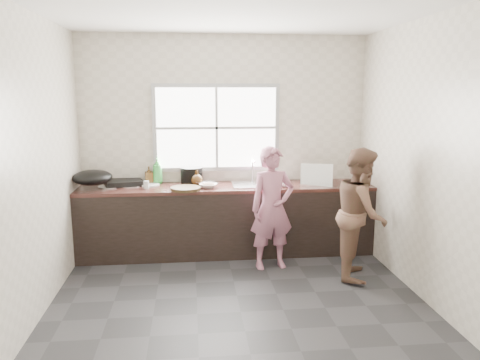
{
  "coord_description": "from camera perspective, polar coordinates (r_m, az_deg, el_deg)",
  "views": [
    {
      "loc": [
        -0.43,
        -4.34,
        2.01
      ],
      "look_at": [
        0.1,
        0.65,
        1.05
      ],
      "focal_mm": 35.0,
      "sensor_mm": 36.0,
      "label": 1
    }
  ],
  "objects": [
    {
      "name": "burner",
      "position": [
        6.01,
        -14.01,
        -0.23
      ],
      "size": [
        0.54,
        0.54,
        0.07
      ],
      "primitive_type": "cube",
      "rotation": [
        0.0,
        0.0,
        0.29
      ],
      "color": "black",
      "rests_on": "countertop"
    },
    {
      "name": "cabinet",
      "position": [
        5.87,
        -1.64,
        -5.0
      ],
      "size": [
        3.6,
        0.62,
        0.82
      ],
      "primitive_type": "cube",
      "color": "black",
      "rests_on": "floor"
    },
    {
      "name": "bottle_green",
      "position": [
        5.96,
        -10.03,
        1.14
      ],
      "size": [
        0.13,
        0.13,
        0.33
      ],
      "primitive_type": "imported",
      "rotation": [
        0.0,
        0.0,
        -0.02
      ],
      "color": "green",
      "rests_on": "countertop"
    },
    {
      "name": "black_pot",
      "position": [
        5.96,
        -5.93,
        0.6
      ],
      "size": [
        0.35,
        0.35,
        0.2
      ],
      "primitive_type": "cylinder",
      "rotation": [
        0.0,
        0.0,
        0.31
      ],
      "color": "black",
      "rests_on": "countertop"
    },
    {
      "name": "bowl_held",
      "position": [
        5.73,
        5.46,
        -0.49
      ],
      "size": [
        0.26,
        0.26,
        0.06
      ],
      "primitive_type": "imported",
      "rotation": [
        0.0,
        0.0,
        -0.35
      ],
      "color": "silver",
      "rests_on": "countertop"
    },
    {
      "name": "wall_front",
      "position": [
        2.85,
        2.79,
        -2.57
      ],
      "size": [
        3.6,
        0.01,
        2.7
      ],
      "primitive_type": "cube",
      "color": "beige",
      "rests_on": "ground"
    },
    {
      "name": "wall_back",
      "position": [
        6.0,
        -1.92,
        4.5
      ],
      "size": [
        3.6,
        0.01,
        2.7
      ],
      "primitive_type": "cube",
      "color": "beige",
      "rests_on": "ground"
    },
    {
      "name": "bottle_brown_tall",
      "position": [
        5.98,
        -11.02,
        0.51
      ],
      "size": [
        0.1,
        0.1,
        0.2
      ],
      "primitive_type": "imported",
      "rotation": [
        0.0,
        0.0,
        0.13
      ],
      "color": "#4E3413",
      "rests_on": "countertop"
    },
    {
      "name": "wok",
      "position": [
        5.77,
        -17.56,
        0.3
      ],
      "size": [
        0.49,
        0.49,
        0.17
      ],
      "primitive_type": "ellipsoid",
      "rotation": [
        0.0,
        0.0,
        0.06
      ],
      "color": "black",
      "rests_on": "burner"
    },
    {
      "name": "woman",
      "position": [
        5.34,
        3.93,
        -3.91
      ],
      "size": [
        0.52,
        0.39,
        1.31
      ],
      "primitive_type": "imported",
      "rotation": [
        0.0,
        0.0,
        0.17
      ],
      "color": "#AC677F",
      "rests_on": "floor"
    },
    {
      "name": "dish_rack",
      "position": [
        5.84,
        9.35,
        0.75
      ],
      "size": [
        0.44,
        0.37,
        0.29
      ],
      "primitive_type": "cube",
      "rotation": [
        0.0,
        0.0,
        -0.29
      ],
      "color": "white",
      "rests_on": "countertop"
    },
    {
      "name": "ceiling",
      "position": [
        4.42,
        -0.43,
        19.87
      ],
      "size": [
        3.6,
        3.2,
        0.01
      ],
      "primitive_type": "cube",
      "color": "silver",
      "rests_on": "wall_back"
    },
    {
      "name": "cleaver",
      "position": [
        5.79,
        -4.26,
        -0.24
      ],
      "size": [
        0.23,
        0.22,
        0.01
      ],
      "primitive_type": "cube",
      "rotation": [
        0.0,
        0.0,
        0.72
      ],
      "color": "silver",
      "rests_on": "cutting_board"
    },
    {
      "name": "bottle_brown_short",
      "position": [
        5.82,
        -5.27,
        0.23
      ],
      "size": [
        0.15,
        0.15,
        0.17
      ],
      "primitive_type": "imported",
      "rotation": [
        0.0,
        0.0,
        0.16
      ],
      "color": "#422910",
      "rests_on": "countertop"
    },
    {
      "name": "wall_right",
      "position": [
        4.93,
        20.99,
        2.41
      ],
      "size": [
        0.01,
        3.2,
        2.7
      ],
      "primitive_type": "cube",
      "color": "beige",
      "rests_on": "ground"
    },
    {
      "name": "pot_lid_right",
      "position": [
        5.87,
        -13.24,
        -0.71
      ],
      "size": [
        0.32,
        0.32,
        0.01
      ],
      "primitive_type": "cylinder",
      "rotation": [
        0.0,
        0.0,
        0.39
      ],
      "color": "#B5B7BD",
      "rests_on": "countertop"
    },
    {
      "name": "floor",
      "position": [
        4.81,
        -0.38,
        -13.96
      ],
      "size": [
        3.6,
        3.2,
        0.01
      ],
      "primitive_type": "cube",
      "color": "#28282A",
      "rests_on": "ground"
    },
    {
      "name": "plate_food",
      "position": [
        5.86,
        -10.86,
        -0.6
      ],
      "size": [
        0.28,
        0.28,
        0.02
      ],
      "primitive_type": "cylinder",
      "rotation": [
        0.0,
        0.0,
        -0.33
      ],
      "color": "silver",
      "rests_on": "countertop"
    },
    {
      "name": "window_glazing",
      "position": [
        5.94,
        -2.87,
        6.36
      ],
      "size": [
        1.5,
        0.01,
        1.0
      ],
      "primitive_type": "cube",
      "color": "white",
      "rests_on": "window_frame"
    },
    {
      "name": "cutting_board",
      "position": [
        5.54,
        -6.63,
        -1.04
      ],
      "size": [
        0.35,
        0.35,
        0.04
      ],
      "primitive_type": "cylinder",
      "rotation": [
        0.0,
        0.0,
        0.0
      ],
      "color": "#2E2211",
      "rests_on": "countertop"
    },
    {
      "name": "bowl_crabs",
      "position": [
        5.83,
        4.14,
        -0.28
      ],
      "size": [
        0.2,
        0.2,
        0.06
      ],
      "primitive_type": "imported",
      "rotation": [
        0.0,
        0.0,
        0.05
      ],
      "color": "silver",
      "rests_on": "countertop"
    },
    {
      "name": "person_side",
      "position": [
        5.22,
        14.54,
        -3.94
      ],
      "size": [
        0.74,
        0.83,
        1.42
      ],
      "primitive_type": "imported",
      "rotation": [
        0.0,
        0.0,
        1.24
      ],
      "color": "brown",
      "rests_on": "floor"
    },
    {
      "name": "bowl_mince",
      "position": [
        5.64,
        -3.87,
        -0.69
      ],
      "size": [
        0.27,
        0.27,
        0.05
      ],
      "primitive_type": "imported",
      "rotation": [
        0.0,
        0.0,
        -0.4
      ],
      "color": "white",
      "rests_on": "countertop"
    },
    {
      "name": "glass_jar",
      "position": [
        5.69,
        -11.35,
        -0.57
      ],
      "size": [
        0.07,
        0.07,
        0.09
      ],
      "primitive_type": "cylinder",
      "rotation": [
        0.0,
        0.0,
        0.14
      ],
      "color": "silver",
      "rests_on": "countertop"
    },
    {
      "name": "window_frame",
      "position": [
        5.96,
        -2.88,
        6.38
      ],
      "size": [
        1.6,
        0.05,
        1.1
      ],
      "primitive_type": "cube",
      "color": "#9EA0A5",
      "rests_on": "wall_back"
    },
    {
      "name": "wall_left",
      "position": [
        4.6,
        -23.38,
        1.69
      ],
      "size": [
        0.01,
        3.2,
        2.7
      ],
      "primitive_type": "cube",
      "color": "beige",
      "rests_on": "ground"
    },
    {
      "name": "pot_lid_left",
      "position": [
        5.89,
        -15.64,
        -0.77
      ],
      "size": [
        0.35,
        0.35,
        0.01
      ],
      "primitive_type": "cylinder",
      "rotation": [
        0.0,
        0.0,
        -0.36
      ],
      "color": "#AAAEB1",
      "rests_on": "countertop"
    },
    {
      "name": "faucet",
      "position": [
        5.97,
        1.54,
        1.17
      ],
      "size": [
        0.02,
        0.02,
        0.3
      ],
      "primitive_type": "cylinder",
      "color": "silver",
      "rests_on": "countertop"
    },
    {
      "name": "countertop",
      "position": [
        5.77,
        -1.66,
        -0.88
      ],
      "size": [
        3.6,
        0.64,
        0.04
      ],
      "primitive_type": "cube",
      "color": "#351A15",
      "rests_on": "cabinet"
    },
    {
      "name": "sink",
      "position": [
        5.8,
        1.79,
        -0.57
      ],
      "size": [
        0.55,
        0.45,
        0.02
      ],
      "primitive_type": "cube",
      "color": "silver",
      "rests_on": "countertop"
    }
  ]
}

